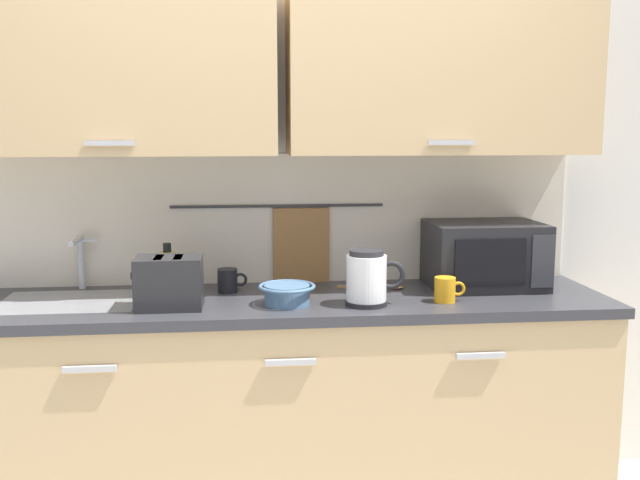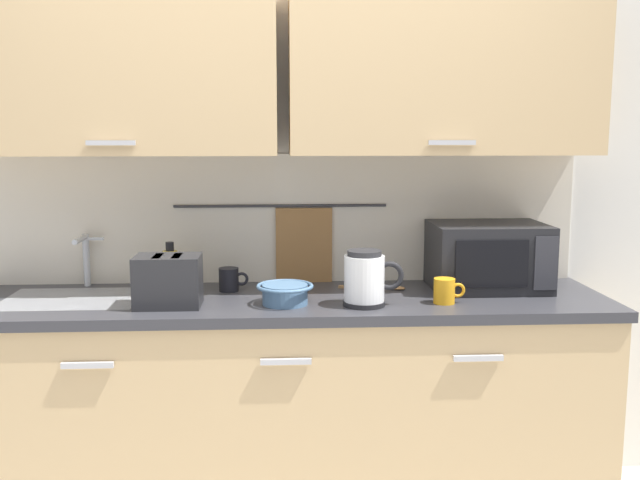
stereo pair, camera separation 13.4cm
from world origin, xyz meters
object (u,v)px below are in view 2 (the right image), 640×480
object	(u,v)px
microwave	(488,256)
wooden_spoon	(380,288)
mug_near_sink	(229,279)
electric_kettle	(365,279)
mixing_bowl	(285,293)
toaster	(168,281)
mug_by_kettle	(445,291)
dish_soap_bottle	(170,269)

from	to	relation	value
microwave	wooden_spoon	xyz separation A→B (m)	(-0.44, 0.01, -0.13)
mug_near_sink	electric_kettle	bearing A→B (deg)	-27.66
mixing_bowl	toaster	distance (m)	0.43
toaster	wooden_spoon	size ratio (longest dim) A/B	0.93
mug_by_kettle	dish_soap_bottle	bearing A→B (deg)	164.09
microwave	electric_kettle	bearing A→B (deg)	-153.99
electric_kettle	dish_soap_bottle	size ratio (longest dim) A/B	1.16
dish_soap_bottle	electric_kettle	bearing A→B (deg)	-22.78
toaster	mug_by_kettle	xyz separation A→B (m)	(1.03, -0.01, -0.05)
mixing_bowl	wooden_spoon	world-z (taller)	mixing_bowl
microwave	toaster	world-z (taller)	microwave
electric_kettle	toaster	xyz separation A→B (m)	(-0.73, 0.03, -0.01)
mixing_bowl	wooden_spoon	bearing A→B (deg)	30.92
dish_soap_bottle	toaster	distance (m)	0.29
microwave	toaster	bearing A→B (deg)	-169.67
mixing_bowl	wooden_spoon	xyz separation A→B (m)	(0.39, 0.24, -0.04)
dish_soap_bottle	mug_near_sink	size ratio (longest dim) A/B	1.63
microwave	mug_by_kettle	bearing A→B (deg)	-133.54
dish_soap_bottle	mixing_bowl	world-z (taller)	dish_soap_bottle
electric_kettle	wooden_spoon	bearing A→B (deg)	70.90
wooden_spoon	toaster	bearing A→B (deg)	-163.74
microwave	mixing_bowl	bearing A→B (deg)	-164.85
electric_kettle	mug_near_sink	xyz separation A→B (m)	(-0.52, 0.27, -0.05)
toaster	microwave	bearing A→B (deg)	10.33
microwave	mug_near_sink	size ratio (longest dim) A/B	3.83
mug_near_sink	wooden_spoon	world-z (taller)	mug_near_sink
dish_soap_bottle	wooden_spoon	distance (m)	0.86
toaster	electric_kettle	bearing A→B (deg)	-2.44
dish_soap_bottle	mixing_bowl	size ratio (longest dim) A/B	0.92
mug_near_sink	mug_by_kettle	world-z (taller)	same
mug_near_sink	toaster	distance (m)	0.32
dish_soap_bottle	wooden_spoon	bearing A→B (deg)	-3.31
microwave	dish_soap_bottle	world-z (taller)	microwave
microwave	toaster	distance (m)	1.29
electric_kettle	dish_soap_bottle	bearing A→B (deg)	157.22
dish_soap_bottle	mug_near_sink	xyz separation A→B (m)	(0.24, -0.05, -0.04)
electric_kettle	mixing_bowl	size ratio (longest dim) A/B	1.06
toaster	mug_by_kettle	size ratio (longest dim) A/B	2.13
dish_soap_bottle	toaster	xyz separation A→B (m)	(0.03, -0.29, 0.01)
electric_kettle	wooden_spoon	size ratio (longest dim) A/B	0.82
dish_soap_bottle	mug_by_kettle	world-z (taller)	dish_soap_bottle
dish_soap_bottle	mug_near_sink	bearing A→B (deg)	-11.14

